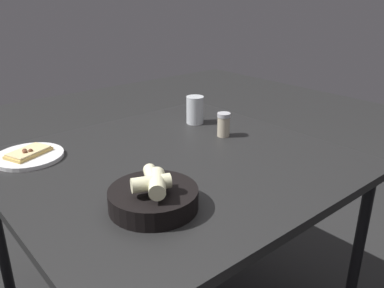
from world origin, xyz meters
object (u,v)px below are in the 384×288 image
at_px(pizza_plate, 29,155).
at_px(beer_glass, 195,111).
at_px(pepper_shaker, 224,126).
at_px(dining_table, 175,175).
at_px(bread_basket, 153,197).

distance_m(pizza_plate, beer_glass, 0.69).
bearing_deg(pepper_shaker, dining_table, 11.47).
relative_size(pizza_plate, beer_glass, 1.96).
bearing_deg(beer_glass, dining_table, 39.31).
xyz_separation_m(pizza_plate, bread_basket, (-0.14, 0.55, 0.03)).
relative_size(pizza_plate, pepper_shaker, 2.44).
bearing_deg(beer_glass, pizza_plate, -6.53).
relative_size(dining_table, pepper_shaker, 11.76).
height_order(pizza_plate, bread_basket, bread_basket).
relative_size(bread_basket, beer_glass, 2.03).
xyz_separation_m(dining_table, pizza_plate, (0.38, -0.34, 0.07)).
distance_m(bread_basket, beer_glass, 0.73).
bearing_deg(bread_basket, pepper_shaker, -152.55).
height_order(bread_basket, beer_glass, beer_glass).
bearing_deg(bread_basket, beer_glass, -139.39).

